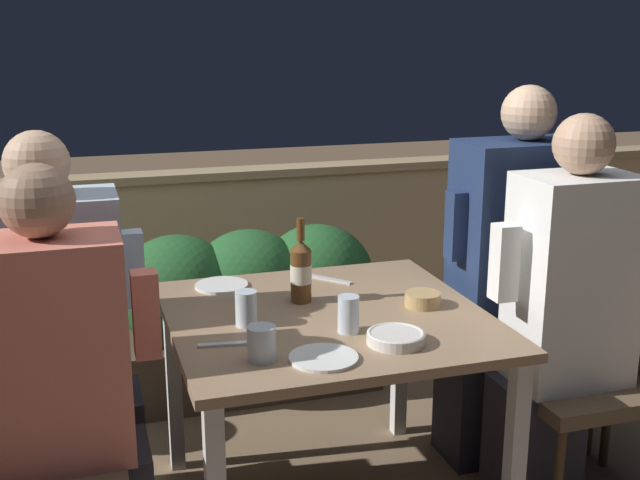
% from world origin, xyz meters
% --- Properties ---
extents(parapet_wall, '(9.00, 0.18, 0.85)m').
position_xyz_m(parapet_wall, '(0.00, 1.81, 0.43)').
color(parapet_wall, tan).
rests_on(parapet_wall, ground_plane).
extents(dining_table, '(0.97, 0.95, 0.70)m').
position_xyz_m(dining_table, '(0.00, 0.00, 0.62)').
color(dining_table, '#937556').
rests_on(dining_table, ground_plane).
extents(planter_hedge, '(1.12, 0.47, 0.73)m').
position_xyz_m(planter_hedge, '(-0.04, 0.98, 0.41)').
color(planter_hedge, brown).
rests_on(planter_hedge, ground_plane).
extents(person_coral_top, '(0.48, 0.26, 1.24)m').
position_xyz_m(person_coral_top, '(-0.78, -0.17, 0.62)').
color(person_coral_top, '#282833').
rests_on(person_coral_top, ground_plane).
extents(person_blue_shirt, '(0.50, 0.26, 1.28)m').
position_xyz_m(person_blue_shirt, '(-0.79, 0.18, 0.64)').
color(person_blue_shirt, '#282833').
rests_on(person_blue_shirt, ground_plane).
extents(chair_right_near, '(0.48, 0.48, 0.94)m').
position_xyz_m(chair_right_near, '(0.96, -0.15, 0.55)').
color(chair_right_near, brown).
rests_on(chair_right_near, ground_plane).
extents(person_white_polo, '(0.47, 0.26, 1.31)m').
position_xyz_m(person_white_polo, '(0.75, -0.15, 0.66)').
color(person_white_polo, '#282833').
rests_on(person_white_polo, ground_plane).
extents(chair_right_far, '(0.48, 0.48, 0.94)m').
position_xyz_m(chair_right_far, '(0.97, 0.18, 0.55)').
color(chair_right_far, brown).
rests_on(chair_right_far, ground_plane).
extents(person_navy_jumper, '(0.52, 0.26, 1.38)m').
position_xyz_m(person_navy_jumper, '(0.76, 0.18, 0.69)').
color(person_navy_jumper, '#282833').
rests_on(person_navy_jumper, ground_plane).
extents(beer_bottle, '(0.07, 0.07, 0.28)m').
position_xyz_m(beer_bottle, '(-0.04, 0.14, 0.81)').
color(beer_bottle, brown).
rests_on(beer_bottle, dining_table).
extents(plate_0, '(0.19, 0.19, 0.01)m').
position_xyz_m(plate_0, '(-0.12, -0.34, 0.71)').
color(plate_0, white).
rests_on(plate_0, dining_table).
extents(plate_1, '(0.18, 0.18, 0.01)m').
position_xyz_m(plate_1, '(-0.26, 0.36, 0.71)').
color(plate_1, white).
rests_on(plate_1, dining_table).
extents(bowl_0, '(0.17, 0.17, 0.03)m').
position_xyz_m(bowl_0, '(0.11, -0.29, 0.72)').
color(bowl_0, silver).
rests_on(bowl_0, dining_table).
extents(bowl_1, '(0.12, 0.12, 0.05)m').
position_xyz_m(bowl_1, '(0.31, -0.02, 0.73)').
color(bowl_1, tan).
rests_on(bowl_1, dining_table).
extents(glass_cup_0, '(0.07, 0.07, 0.11)m').
position_xyz_m(glass_cup_0, '(-0.26, -0.02, 0.75)').
color(glass_cup_0, silver).
rests_on(glass_cup_0, dining_table).
extents(glass_cup_1, '(0.06, 0.06, 0.11)m').
position_xyz_m(glass_cup_1, '(0.01, -0.16, 0.75)').
color(glass_cup_1, silver).
rests_on(glass_cup_1, dining_table).
extents(glass_cup_2, '(0.08, 0.08, 0.10)m').
position_xyz_m(glass_cup_2, '(-0.28, -0.29, 0.75)').
color(glass_cup_2, silver).
rests_on(glass_cup_2, dining_table).
extents(fork_0, '(0.17, 0.04, 0.01)m').
position_xyz_m(fork_0, '(-0.34, -0.16, 0.70)').
color(fork_0, silver).
rests_on(fork_0, dining_table).
extents(fork_1, '(0.13, 0.14, 0.01)m').
position_xyz_m(fork_1, '(0.11, 0.32, 0.70)').
color(fork_1, silver).
rests_on(fork_1, dining_table).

